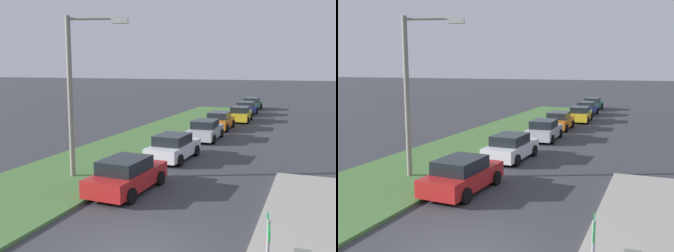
% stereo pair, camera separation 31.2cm
% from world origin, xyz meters
% --- Properties ---
extents(grass_median, '(60.00, 6.00, 0.12)m').
position_xyz_m(grass_median, '(10.00, 6.69, 0.06)').
color(grass_median, '#477238').
rests_on(grass_median, ground).
extents(parked_car_red, '(4.38, 2.17, 1.47)m').
position_xyz_m(parked_car_red, '(5.18, 2.81, 0.72)').
color(parked_car_red, red).
rests_on(parked_car_red, ground).
extents(parked_car_white, '(4.37, 2.15, 1.47)m').
position_xyz_m(parked_car_white, '(11.36, 2.97, 0.72)').
color(parked_car_white, silver).
rests_on(parked_car_white, ground).
extents(parked_car_silver, '(4.35, 2.12, 1.47)m').
position_xyz_m(parked_car_silver, '(17.86, 2.88, 0.72)').
color(parked_car_silver, '#B2B5BA').
rests_on(parked_car_silver, ground).
extents(parked_car_orange, '(4.33, 2.09, 1.47)m').
position_xyz_m(parked_car_orange, '(23.10, 3.08, 0.72)').
color(parked_car_orange, orange).
rests_on(parked_car_orange, ground).
extents(parked_car_yellow, '(4.38, 2.18, 1.47)m').
position_xyz_m(parked_car_yellow, '(28.31, 2.31, 0.72)').
color(parked_car_yellow, gold).
rests_on(parked_car_yellow, ground).
extents(parked_car_blue, '(4.37, 2.15, 1.47)m').
position_xyz_m(parked_car_blue, '(33.84, 2.67, 0.72)').
color(parked_car_blue, '#23389E').
rests_on(parked_car_blue, ground).
extents(parked_car_green, '(4.36, 2.14, 1.47)m').
position_xyz_m(parked_car_green, '(39.71, 2.97, 0.72)').
color(parked_car_green, '#1E6B38').
rests_on(parked_car_green, ground).
extents(streetlight, '(1.03, 2.82, 7.50)m').
position_xyz_m(streetlight, '(6.19, 5.78, 4.39)').
color(streetlight, gray).
rests_on(streetlight, ground).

